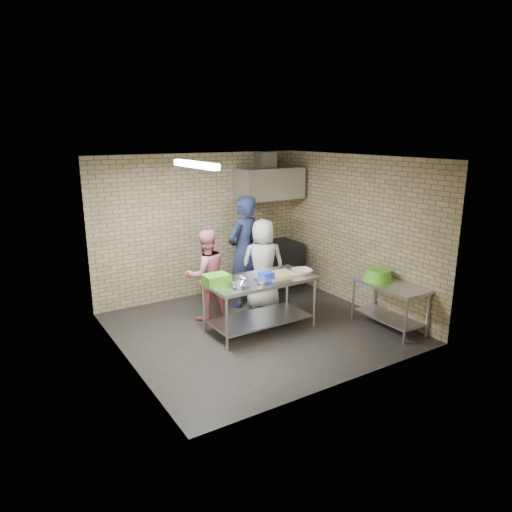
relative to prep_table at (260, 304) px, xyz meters
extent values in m
plane|color=black|center=(-0.02, 0.05, -0.43)|extent=(4.20, 4.20, 0.00)
plane|color=black|center=(-0.02, 0.05, 2.27)|extent=(4.20, 4.20, 0.00)
cube|color=tan|center=(-0.02, 2.05, 0.92)|extent=(4.20, 0.06, 2.70)
cube|color=tan|center=(-0.02, -1.95, 0.92)|extent=(4.20, 0.06, 2.70)
cube|color=tan|center=(-2.12, 0.05, 0.92)|extent=(0.06, 4.00, 2.70)
cube|color=tan|center=(2.08, 0.05, 0.92)|extent=(0.06, 4.00, 2.70)
cube|color=silver|center=(0.00, 0.00, 0.00)|extent=(1.70, 0.85, 0.85)
cube|color=silver|center=(1.78, -1.05, -0.05)|extent=(0.60, 1.20, 0.75)
cube|color=black|center=(1.33, 1.70, 0.02)|extent=(1.20, 0.70, 0.90)
cube|color=silver|center=(1.33, 1.75, 1.67)|extent=(1.30, 0.60, 0.60)
cube|color=#A5A8AD|center=(1.33, 1.90, 2.12)|extent=(0.35, 0.30, 0.30)
cube|color=#3F2B19|center=(1.63, 1.94, 1.49)|extent=(0.80, 0.20, 0.04)
cube|color=white|center=(-1.02, 0.05, 2.21)|extent=(0.10, 1.25, 0.08)
cube|color=#3E941B|center=(-0.70, 0.12, 0.50)|extent=(0.38, 0.28, 0.15)
cube|color=#1C35D4|center=(0.05, -0.10, 0.49)|extent=(0.19, 0.19, 0.12)
cube|color=tan|center=(0.35, -0.02, 0.44)|extent=(0.52, 0.40, 0.03)
imported|color=#B7B9BE|center=(-0.50, -0.20, 0.46)|extent=(0.32, 0.32, 0.07)
imported|color=#A9ACB0|center=(-0.30, 0.05, 0.46)|extent=(0.24, 0.24, 0.06)
imported|color=silver|center=(-0.10, -0.22, 0.46)|extent=(0.29, 0.29, 0.06)
imported|color=beige|center=(0.70, -0.15, 0.47)|extent=(0.39, 0.39, 0.08)
cylinder|color=#B22619|center=(1.38, 1.94, 1.60)|extent=(0.07, 0.07, 0.18)
cylinder|color=green|center=(1.78, 1.94, 1.59)|extent=(0.06, 0.06, 0.15)
imported|color=black|center=(0.36, 1.11, 0.58)|extent=(0.85, 0.71, 2.00)
imported|color=#C46775|center=(-0.51, 0.88, 0.34)|extent=(0.76, 0.60, 1.53)
imported|color=silver|center=(0.59, 0.82, 0.38)|extent=(0.92, 0.77, 1.61)
camera|label=1|loc=(-3.73, -5.82, 2.64)|focal=32.60mm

